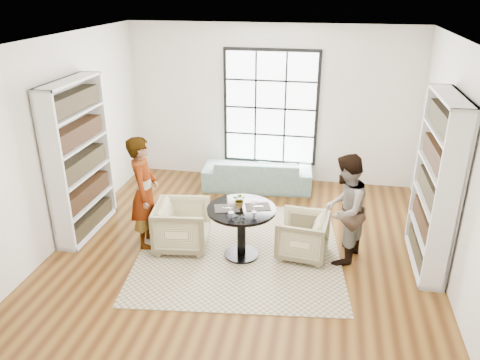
% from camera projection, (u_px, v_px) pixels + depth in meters
% --- Properties ---
extents(ground, '(6.00, 6.00, 0.00)m').
position_uv_depth(ground, '(242.00, 255.00, 6.82)').
color(ground, brown).
extents(room_shell, '(6.00, 6.01, 6.00)m').
position_uv_depth(room_shell, '(249.00, 162.00, 6.81)').
color(room_shell, silver).
rests_on(room_shell, ground).
extents(rug, '(3.24, 3.24, 0.01)m').
position_uv_depth(rug, '(240.00, 250.00, 6.94)').
color(rug, tan).
rests_on(rug, ground).
extents(pedestal_table, '(0.97, 0.97, 0.77)m').
position_uv_depth(pedestal_table, '(241.00, 222.00, 6.58)').
color(pedestal_table, black).
rests_on(pedestal_table, ground).
extents(sofa, '(2.10, 0.96, 0.60)m').
position_uv_depth(sofa, '(257.00, 173.00, 8.94)').
color(sofa, '#769E92').
rests_on(sofa, ground).
extents(armchair_left, '(0.88, 0.86, 0.71)m').
position_uv_depth(armchair_left, '(182.00, 226.00, 6.89)').
color(armchair_left, tan).
rests_on(armchair_left, ground).
extents(armchair_right, '(0.77, 0.75, 0.64)m').
position_uv_depth(armchair_right, '(302.00, 236.00, 6.69)').
color(armchair_right, '#B6B382').
rests_on(armchair_right, ground).
extents(person_left, '(0.52, 0.69, 1.70)m').
position_uv_depth(person_left, '(144.00, 193.00, 6.79)').
color(person_left, gray).
rests_on(person_left, ground).
extents(person_right, '(0.81, 0.92, 1.59)m').
position_uv_depth(person_right, '(344.00, 210.00, 6.41)').
color(person_right, gray).
rests_on(person_right, ground).
extents(placemat_left, '(0.40, 0.35, 0.01)m').
position_uv_depth(placemat_left, '(227.00, 208.00, 6.49)').
color(placemat_left, black).
rests_on(placemat_left, pedestal_table).
extents(placemat_right, '(0.40, 0.35, 0.01)m').
position_uv_depth(placemat_right, '(258.00, 207.00, 6.53)').
color(placemat_right, black).
rests_on(placemat_right, pedestal_table).
extents(cutlery_left, '(0.20, 0.25, 0.01)m').
position_uv_depth(cutlery_left, '(227.00, 208.00, 6.49)').
color(cutlery_left, silver).
rests_on(cutlery_left, placemat_left).
extents(cutlery_right, '(0.20, 0.25, 0.01)m').
position_uv_depth(cutlery_right, '(258.00, 206.00, 6.53)').
color(cutlery_right, silver).
rests_on(cutlery_right, placemat_right).
extents(wine_glass_left, '(0.10, 0.10, 0.21)m').
position_uv_depth(wine_glass_left, '(231.00, 203.00, 6.31)').
color(wine_glass_left, silver).
rests_on(wine_glass_left, pedestal_table).
extents(wine_glass_right, '(0.09, 0.09, 0.20)m').
position_uv_depth(wine_glass_right, '(254.00, 203.00, 6.33)').
color(wine_glass_right, silver).
rests_on(wine_glass_right, pedestal_table).
extents(flower_centerpiece, '(0.21, 0.18, 0.22)m').
position_uv_depth(flower_centerpiece, '(240.00, 200.00, 6.49)').
color(flower_centerpiece, gray).
rests_on(flower_centerpiece, pedestal_table).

